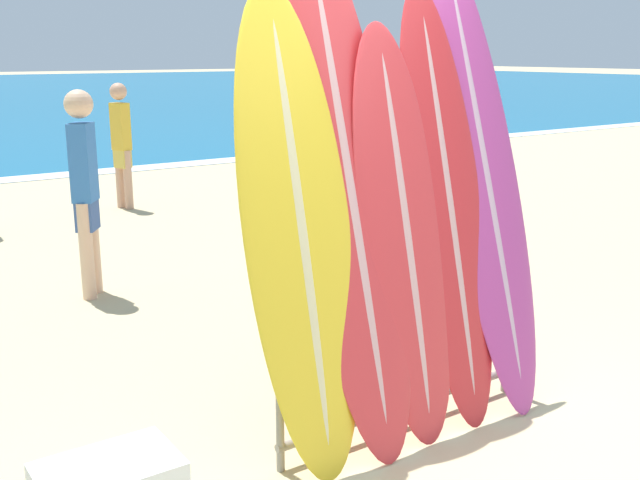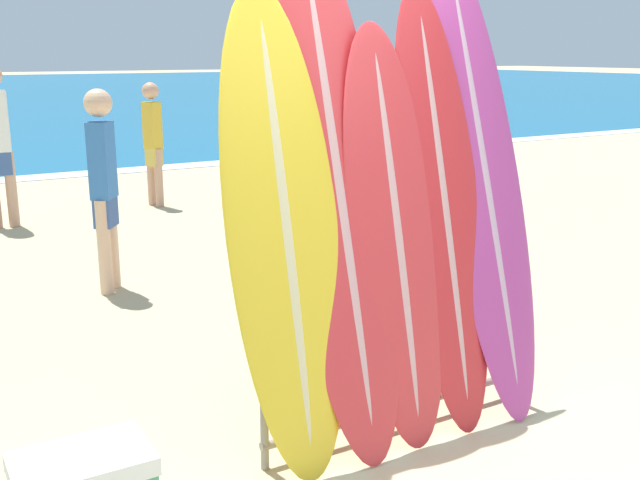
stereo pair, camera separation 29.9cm
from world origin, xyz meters
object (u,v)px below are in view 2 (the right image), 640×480
object	(u,v)px
surfboard_rack	(398,349)
person_far_left	(321,151)
surfboard_slot_4	(483,179)
surfboard_slot_0	(285,235)
surfboard_slot_1	(337,191)
surfboard_slot_2	(395,237)
surfboard_slot_3	(443,209)
person_mid_beach	(153,139)
person_far_right	(104,183)

from	to	relation	value
surfboard_rack	person_far_left	distance (m)	4.92
surfboard_slot_4	surfboard_rack	bearing A→B (deg)	-169.81
surfboard_slot_0	surfboard_slot_4	world-z (taller)	surfboard_slot_4
surfboard_slot_1	surfboard_slot_2	xyz separation A→B (m)	(0.29, -0.09, -0.24)
surfboard_slot_1	surfboard_slot_4	bearing A→B (deg)	0.24
surfboard_slot_2	surfboard_slot_3	bearing A→B (deg)	5.72
surfboard_slot_2	surfboard_slot_0	bearing A→B (deg)	178.55
surfboard_slot_3	surfboard_slot_0	bearing A→B (deg)	-178.96
surfboard_slot_0	person_mid_beach	size ratio (longest dim) A/B	1.43
surfboard_slot_4	surfboard_slot_3	bearing A→B (deg)	-169.93
surfboard_rack	surfboard_slot_1	bearing A→B (deg)	160.64
surfboard_slot_1	person_far_left	xyz separation A→B (m)	(2.43, 4.31, -0.44)
surfboard_slot_1	person_far_right	world-z (taller)	surfboard_slot_1
surfboard_slot_1	person_far_left	size ratio (longest dim) A/B	1.65
surfboard_slot_4	person_mid_beach	size ratio (longest dim) A/B	1.62
person_far_right	surfboard_slot_3	bearing A→B (deg)	51.94
person_far_right	surfboard_slot_2	bearing A→B (deg)	46.21
surfboard_slot_0	person_mid_beach	world-z (taller)	surfboard_slot_0
surfboard_slot_0	surfboard_slot_1	distance (m)	0.37
person_mid_beach	surfboard_slot_4	bearing A→B (deg)	160.48
surfboard_slot_4	surfboard_slot_0	bearing A→B (deg)	-176.65
surfboard_slot_0	person_far_right	xyz separation A→B (m)	(-0.03, 3.11, -0.22)
person_mid_beach	surfboard_rack	bearing A→B (deg)	154.99
surfboard_slot_1	person_far_left	distance (m)	4.97
surfboard_rack	person_far_left	world-z (taller)	person_far_left
surfboard_slot_4	person_mid_beach	distance (m)	6.34
surfboard_slot_3	person_mid_beach	world-z (taller)	surfboard_slot_3
person_far_left	person_far_right	bearing A→B (deg)	-55.84
surfboard_slot_1	surfboard_slot_4	distance (m)	0.93
person_mid_beach	person_far_left	bearing A→B (deg)	-164.84
surfboard_slot_2	person_mid_beach	bearing A→B (deg)	82.62
surfboard_slot_3	surfboard_slot_2	bearing A→B (deg)	-174.28
person_far_left	surfboard_slot_3	bearing A→B (deg)	-12.88
surfboard_rack	surfboard_slot_0	xyz separation A→B (m)	(-0.63, 0.04, 0.68)
surfboard_slot_3	person_mid_beach	bearing A→B (deg)	85.46
surfboard_rack	surfboard_slot_3	distance (m)	0.76
surfboard_slot_0	surfboard_slot_2	size ratio (longest dim) A/B	1.07
person_far_right	surfboard_rack	bearing A→B (deg)	46.46
surfboard_slot_4	person_mid_beach	bearing A→B (deg)	88.29
surfboard_slot_3	person_mid_beach	size ratio (longest dim) A/B	1.46
surfboard_slot_4	person_far_right	world-z (taller)	surfboard_slot_4
surfboard_slot_0	surfboard_slot_2	xyz separation A→B (m)	(0.61, -0.02, -0.08)
surfboard_slot_1	person_mid_beach	world-z (taller)	surfboard_slot_1
surfboard_slot_3	person_far_left	distance (m)	4.74
person_far_left	surfboard_slot_2	bearing A→B (deg)	-16.24
surfboard_slot_3	person_far_left	bearing A→B (deg)	67.39
surfboard_slot_2	person_mid_beach	distance (m)	6.47
surfboard_slot_2	person_mid_beach	world-z (taller)	surfboard_slot_2
surfboard_rack	surfboard_slot_2	world-z (taller)	surfboard_slot_2
surfboard_slot_0	person_far_left	bearing A→B (deg)	57.84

